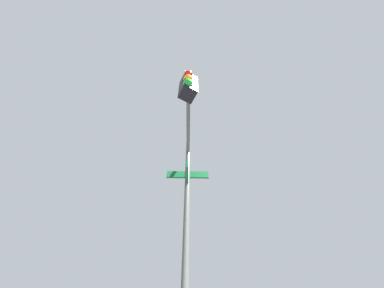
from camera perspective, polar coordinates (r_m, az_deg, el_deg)
The scene contains 1 object.
traffic_signal_near at distance 4.00m, azimuth -1.34°, elevation -4.16°, with size 1.53×2.52×5.86m.
Camera 1 is at (-5.60, -4.32, 1.08)m, focal length 19.27 mm.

